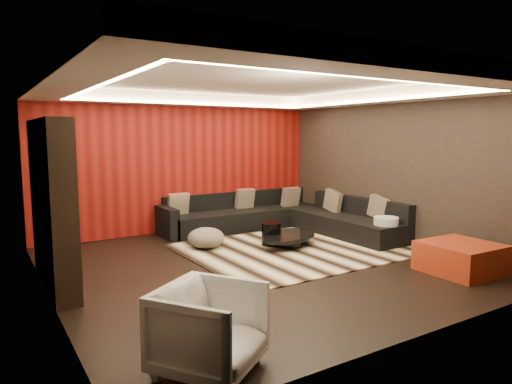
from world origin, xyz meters
TOP-DOWN VIEW (x-y plane):
  - floor at (0.00, 0.00)m, footprint 6.00×6.00m
  - ceiling at (0.00, 0.00)m, footprint 6.00×6.00m
  - wall_back at (0.00, 3.01)m, footprint 6.00×0.02m
  - wall_left at (-3.01, 0.00)m, footprint 0.02×6.00m
  - wall_right at (3.01, 0.00)m, footprint 0.02×6.00m
  - red_feature_wall at (0.00, 2.97)m, footprint 5.98×0.05m
  - soffit_back at (0.00, 2.70)m, footprint 6.00×0.60m
  - soffit_front at (0.00, -2.70)m, footprint 6.00×0.60m
  - soffit_left at (-2.70, 0.00)m, footprint 0.60×4.80m
  - soffit_right at (2.70, 0.00)m, footprint 0.60×4.80m
  - cove_back at (0.00, 2.36)m, footprint 4.80×0.08m
  - cove_front at (0.00, -2.36)m, footprint 4.80×0.08m
  - cove_left at (-2.36, 0.00)m, footprint 0.08×4.80m
  - cove_right at (2.36, 0.00)m, footprint 0.08×4.80m
  - tv_surround at (-2.85, 0.60)m, footprint 0.30×2.00m
  - tv_screen at (-2.69, 0.60)m, footprint 0.04×1.30m
  - tv_shelf at (-2.69, 0.60)m, footprint 0.04×1.60m
  - rug at (1.15, 0.44)m, footprint 4.03×3.04m
  - coffee_table at (1.03, 0.64)m, footprint 1.70×1.70m
  - drum_stool at (0.80, 0.88)m, footprint 0.39×0.39m
  - striped_pouf at (-0.29, 1.32)m, footprint 0.86×0.86m
  - white_side_table at (2.50, -0.26)m, footprint 0.50×0.50m
  - orange_ottoman at (2.27, -1.90)m, footprint 1.00×1.00m
  - armchair at (-2.09, -2.50)m, footprint 1.12×1.13m
  - sectional_sofa at (1.73, 1.86)m, footprint 3.65×3.50m
  - throw_pillows at (1.78, 1.87)m, footprint 3.35×2.81m

SIDE VIEW (x-z plane):
  - floor at x=0.00m, z-range -0.02..0.00m
  - rug at x=1.15m, z-range 0.00..0.02m
  - coffee_table at x=1.03m, z-range 0.02..0.24m
  - striped_pouf at x=-0.29m, z-range 0.02..0.38m
  - orange_ottoman at x=2.27m, z-range 0.00..0.43m
  - drum_stool at x=0.80m, z-range 0.02..0.43m
  - sectional_sofa at x=1.73m, z-range -0.11..0.64m
  - white_side_table at x=2.50m, z-range 0.00..0.54m
  - armchair at x=-2.09m, z-range 0.00..0.75m
  - throw_pillows at x=1.78m, z-range 0.37..0.87m
  - tv_shelf at x=-2.69m, z-range 0.68..0.72m
  - tv_surround at x=-2.85m, z-range 0.00..2.20m
  - wall_back at x=0.00m, z-range 0.00..2.80m
  - wall_left at x=-3.01m, z-range 0.00..2.80m
  - wall_right at x=3.01m, z-range 0.00..2.80m
  - red_feature_wall at x=0.00m, z-range 0.01..2.79m
  - tv_screen at x=-2.69m, z-range 1.05..1.85m
  - cove_back at x=0.00m, z-range 2.58..2.62m
  - cove_front at x=0.00m, z-range 2.58..2.62m
  - cove_left at x=-2.36m, z-range 2.58..2.62m
  - cove_right at x=2.36m, z-range 2.58..2.62m
  - soffit_back at x=0.00m, z-range 2.58..2.80m
  - soffit_front at x=0.00m, z-range 2.58..2.80m
  - soffit_left at x=-2.70m, z-range 2.58..2.80m
  - soffit_right at x=2.70m, z-range 2.58..2.80m
  - ceiling at x=0.00m, z-range 2.80..2.82m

